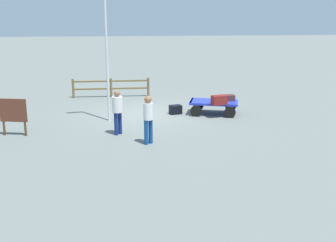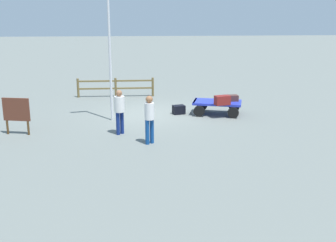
{
  "view_description": "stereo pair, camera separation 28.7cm",
  "coord_description": "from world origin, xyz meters",
  "px_view_note": "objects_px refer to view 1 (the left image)",
  "views": [
    {
      "loc": [
        0.97,
        17.68,
        4.38
      ],
      "look_at": [
        -0.27,
        6.0,
        1.24
      ],
      "focal_mm": 43.87,
      "sensor_mm": 36.0,
      "label": 1
    },
    {
      "loc": [
        0.68,
        17.71,
        4.38
      ],
      "look_at": [
        -0.27,
        6.0,
        1.24
      ],
      "focal_mm": 43.87,
      "sensor_mm": 36.0,
      "label": 2
    }
  ],
  "objects_px": {
    "luggage_cart": "(213,104)",
    "flagpole": "(105,42)",
    "suitcase_navy": "(219,100)",
    "suitcase_olive": "(227,98)",
    "worker_lead": "(148,116)",
    "suitcase_tan": "(175,110)",
    "worker_trailing": "(118,108)",
    "signboard": "(13,112)"
  },
  "relations": [
    {
      "from": "suitcase_navy",
      "to": "suitcase_tan",
      "type": "relative_size",
      "value": 1.18
    },
    {
      "from": "worker_lead",
      "to": "signboard",
      "type": "xyz_separation_m",
      "value": [
        4.79,
        -1.48,
        -0.11
      ]
    },
    {
      "from": "flagpole",
      "to": "worker_lead",
      "type": "bearing_deg",
      "value": 114.57
    },
    {
      "from": "suitcase_navy",
      "to": "flagpole",
      "type": "xyz_separation_m",
      "value": [
        4.69,
        -0.02,
        2.43
      ]
    },
    {
      "from": "suitcase_navy",
      "to": "suitcase_tan",
      "type": "bearing_deg",
      "value": -26.18
    },
    {
      "from": "suitcase_navy",
      "to": "signboard",
      "type": "bearing_deg",
      "value": 12.58
    },
    {
      "from": "luggage_cart",
      "to": "worker_trailing",
      "type": "height_order",
      "value": "worker_trailing"
    },
    {
      "from": "worker_lead",
      "to": "flagpole",
      "type": "xyz_separation_m",
      "value": [
        1.5,
        -3.28,
        2.22
      ]
    },
    {
      "from": "worker_lead",
      "to": "signboard",
      "type": "relative_size",
      "value": 1.22
    },
    {
      "from": "suitcase_tan",
      "to": "worker_trailing",
      "type": "bearing_deg",
      "value": 49.37
    },
    {
      "from": "suitcase_olive",
      "to": "worker_lead",
      "type": "height_order",
      "value": "worker_lead"
    },
    {
      "from": "luggage_cart",
      "to": "suitcase_olive",
      "type": "xyz_separation_m",
      "value": [
        -0.62,
        -0.02,
        0.27
      ]
    },
    {
      "from": "luggage_cart",
      "to": "flagpole",
      "type": "bearing_deg",
      "value": 8.45
    },
    {
      "from": "suitcase_olive",
      "to": "worker_lead",
      "type": "distance_m",
      "value": 5.46
    },
    {
      "from": "luggage_cart",
      "to": "suitcase_navy",
      "type": "distance_m",
      "value": 0.78
    },
    {
      "from": "flagpole",
      "to": "suitcase_navy",
      "type": "bearing_deg",
      "value": 179.79
    },
    {
      "from": "suitcase_olive",
      "to": "worker_trailing",
      "type": "xyz_separation_m",
      "value": [
        4.76,
        2.76,
        0.28
      ]
    },
    {
      "from": "worker_trailing",
      "to": "signboard",
      "type": "distance_m",
      "value": 3.76
    },
    {
      "from": "luggage_cart",
      "to": "worker_trailing",
      "type": "distance_m",
      "value": 5.0
    },
    {
      "from": "suitcase_navy",
      "to": "worker_trailing",
      "type": "height_order",
      "value": "worker_trailing"
    },
    {
      "from": "suitcase_navy",
      "to": "worker_trailing",
      "type": "xyz_separation_m",
      "value": [
        4.24,
        2.04,
        0.22
      ]
    },
    {
      "from": "suitcase_olive",
      "to": "suitcase_tan",
      "type": "xyz_separation_m",
      "value": [
        2.28,
        -0.14,
        -0.51
      ]
    },
    {
      "from": "luggage_cart",
      "to": "suitcase_tan",
      "type": "height_order",
      "value": "luggage_cart"
    },
    {
      "from": "suitcase_navy",
      "to": "luggage_cart",
      "type": "bearing_deg",
      "value": -82.44
    },
    {
      "from": "suitcase_tan",
      "to": "worker_lead",
      "type": "relative_size",
      "value": 0.35
    },
    {
      "from": "suitcase_navy",
      "to": "suitcase_olive",
      "type": "xyz_separation_m",
      "value": [
        -0.52,
        -0.72,
        -0.06
      ]
    },
    {
      "from": "suitcase_navy",
      "to": "worker_lead",
      "type": "relative_size",
      "value": 0.42
    },
    {
      "from": "luggage_cart",
      "to": "suitcase_navy",
      "type": "height_order",
      "value": "suitcase_navy"
    },
    {
      "from": "suitcase_olive",
      "to": "signboard",
      "type": "distance_m",
      "value": 8.87
    },
    {
      "from": "worker_lead",
      "to": "flagpole",
      "type": "bearing_deg",
      "value": -65.43
    },
    {
      "from": "suitcase_tan",
      "to": "flagpole",
      "type": "distance_m",
      "value": 4.29
    },
    {
      "from": "suitcase_olive",
      "to": "flagpole",
      "type": "height_order",
      "value": "flagpole"
    },
    {
      "from": "suitcase_tan",
      "to": "flagpole",
      "type": "bearing_deg",
      "value": 16.0
    },
    {
      "from": "flagpole",
      "to": "signboard",
      "type": "distance_m",
      "value": 4.42
    },
    {
      "from": "suitcase_olive",
      "to": "signboard",
      "type": "bearing_deg",
      "value": 16.37
    },
    {
      "from": "suitcase_olive",
      "to": "suitcase_navy",
      "type": "bearing_deg",
      "value": 53.89
    },
    {
      "from": "suitcase_olive",
      "to": "worker_lead",
      "type": "xyz_separation_m",
      "value": [
        3.72,
        3.98,
        0.27
      ]
    },
    {
      "from": "flagpole",
      "to": "suitcase_olive",
      "type": "bearing_deg",
      "value": -172.34
    },
    {
      "from": "suitcase_navy",
      "to": "worker_lead",
      "type": "height_order",
      "value": "worker_lead"
    },
    {
      "from": "suitcase_navy",
      "to": "signboard",
      "type": "xyz_separation_m",
      "value": [
        7.99,
        1.78,
        0.1
      ]
    },
    {
      "from": "suitcase_navy",
      "to": "flagpole",
      "type": "distance_m",
      "value": 5.29
    },
    {
      "from": "luggage_cart",
      "to": "worker_lead",
      "type": "height_order",
      "value": "worker_lead"
    }
  ]
}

